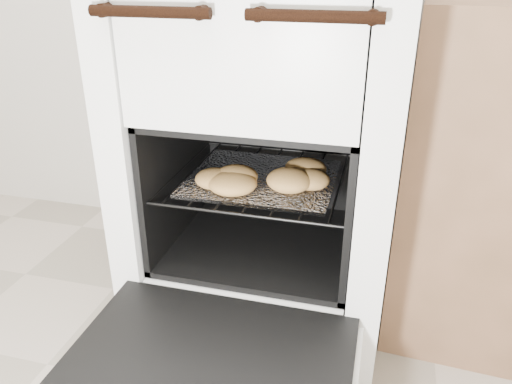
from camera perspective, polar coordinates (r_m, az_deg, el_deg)
stove at (r=1.39m, az=1.72°, el=4.84°), size 0.67×0.74×1.02m
oven_door at (r=1.07m, az=-5.80°, el=-19.88°), size 0.60×0.47×0.04m
oven_rack at (r=1.34m, az=0.97°, el=1.68°), size 0.49×0.47×0.01m
foil_sheet at (r=1.32m, az=0.74°, el=1.58°), size 0.38×0.33×0.01m
baked_rolls at (r=1.25m, az=0.93°, el=1.64°), size 0.36×0.29×0.05m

